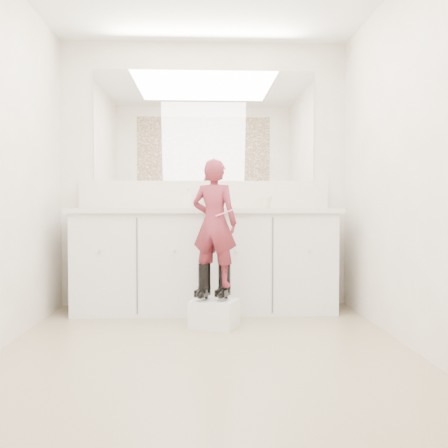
{
  "coord_description": "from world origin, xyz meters",
  "views": [
    {
      "loc": [
        -0.02,
        -3.08,
        0.9
      ],
      "look_at": [
        0.14,
        0.7,
        0.77
      ],
      "focal_mm": 40.0,
      "sensor_mm": 36.0,
      "label": 1
    }
  ],
  "objects": [
    {
      "name": "floor",
      "position": [
        0.0,
        0.0,
        0.0
      ],
      "size": [
        3.0,
        3.0,
        0.0
      ],
      "primitive_type": "plane",
      "color": "#826F55",
      "rests_on": "ground"
    },
    {
      "name": "wall_back",
      "position": [
        0.0,
        1.5,
        1.2
      ],
      "size": [
        2.6,
        0.0,
        2.6
      ],
      "primitive_type": "plane",
      "rotation": [
        1.57,
        0.0,
        0.0
      ],
      "color": "beige",
      "rests_on": "floor"
    },
    {
      "name": "wall_front",
      "position": [
        0.0,
        -1.5,
        1.2
      ],
      "size": [
        2.6,
        0.0,
        2.6
      ],
      "primitive_type": "plane",
      "rotation": [
        -1.57,
        0.0,
        0.0
      ],
      "color": "beige",
      "rests_on": "floor"
    },
    {
      "name": "wall_right",
      "position": [
        1.3,
        0.0,
        1.2
      ],
      "size": [
        0.0,
        3.0,
        3.0
      ],
      "primitive_type": "plane",
      "rotation": [
        1.57,
        0.0,
        -1.57
      ],
      "color": "beige",
      "rests_on": "floor"
    },
    {
      "name": "vanity_cabinet",
      "position": [
        0.0,
        1.23,
        0.42
      ],
      "size": [
        2.2,
        0.55,
        0.85
      ],
      "primitive_type": "cube",
      "color": "silver",
      "rests_on": "floor"
    },
    {
      "name": "countertop",
      "position": [
        0.0,
        1.21,
        0.87
      ],
      "size": [
        2.28,
        0.58,
        0.04
      ],
      "primitive_type": "cube",
      "color": "beige",
      "rests_on": "vanity_cabinet"
    },
    {
      "name": "backsplash",
      "position": [
        0.0,
        1.49,
        1.02
      ],
      "size": [
        2.28,
        0.03,
        0.25
      ],
      "primitive_type": "cube",
      "color": "beige",
      "rests_on": "countertop"
    },
    {
      "name": "mirror",
      "position": [
        0.0,
        1.49,
        1.64
      ],
      "size": [
        2.0,
        0.02,
        1.0
      ],
      "primitive_type": "cube",
      "color": "white",
      "rests_on": "wall_back"
    },
    {
      "name": "faucet",
      "position": [
        0.0,
        1.38,
        0.94
      ],
      "size": [
        0.08,
        0.08,
        0.1
      ],
      "primitive_type": "cylinder",
      "color": "silver",
      "rests_on": "countertop"
    },
    {
      "name": "cup",
      "position": [
        0.53,
        1.27,
        0.94
      ],
      "size": [
        0.12,
        0.12,
        0.11
      ],
      "primitive_type": "imported",
      "rotation": [
        0.0,
        0.0,
        -0.07
      ],
      "color": "beige",
      "rests_on": "countertop"
    },
    {
      "name": "soap_bottle",
      "position": [
        -0.14,
        1.25,
        0.98
      ],
      "size": [
        0.1,
        0.1,
        0.17
      ],
      "primitive_type": "imported",
      "rotation": [
        0.0,
        0.0,
        -0.36
      ],
      "color": "silver",
      "rests_on": "countertop"
    },
    {
      "name": "step_stool",
      "position": [
        0.07,
        0.62,
        0.1
      ],
      "size": [
        0.4,
        0.37,
        0.21
      ],
      "primitive_type": "cube",
      "rotation": [
        0.0,
        0.0,
        -0.37
      ],
      "color": "silver",
      "rests_on": "floor"
    },
    {
      "name": "boot_left",
      "position": [
        -0.01,
        0.64,
        0.34
      ],
      "size": [
        0.16,
        0.2,
        0.27
      ],
      "primitive_type": null,
      "rotation": [
        0.0,
        0.0,
        -0.37
      ],
      "color": "black",
      "rests_on": "step_stool"
    },
    {
      "name": "boot_right",
      "position": [
        0.14,
        0.64,
        0.34
      ],
      "size": [
        0.16,
        0.2,
        0.27
      ],
      "primitive_type": null,
      "rotation": [
        0.0,
        0.0,
        -0.37
      ],
      "color": "black",
      "rests_on": "step_stool"
    },
    {
      "name": "toddler",
      "position": [
        0.07,
        0.64,
        0.78
      ],
      "size": [
        0.41,
        0.34,
        0.95
      ],
      "primitive_type": "imported",
      "rotation": [
        0.0,
        0.0,
        2.77
      ],
      "color": "#B03646",
      "rests_on": "step_stool"
    },
    {
      "name": "toothbrush",
      "position": [
        0.14,
        0.56,
        0.86
      ],
      "size": [
        0.13,
        0.06,
        0.06
      ],
      "primitive_type": "cylinder",
      "rotation": [
        0.0,
        1.22,
        -0.37
      ],
      "color": "#EB5B8D",
      "rests_on": "toddler"
    }
  ]
}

